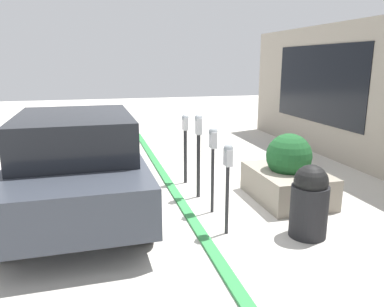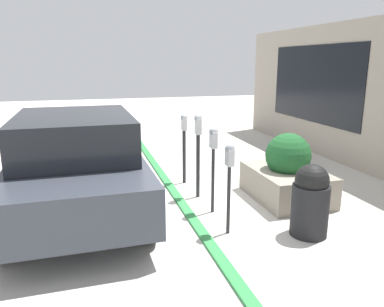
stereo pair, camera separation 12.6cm
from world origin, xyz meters
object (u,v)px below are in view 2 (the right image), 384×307
(parking_meter_middle, at_px, (198,142))
(trash_bin, at_px, (310,200))
(parking_meter_nearest, at_px, (229,169))
(parking_meter_fourth, at_px, (184,138))
(parking_meter_second, at_px, (213,150))
(planter_box, at_px, (287,175))
(parked_car_front, at_px, (77,162))

(parking_meter_middle, height_order, trash_bin, parking_meter_middle)
(parking_meter_nearest, relative_size, parking_meter_fourth, 0.94)
(parking_meter_nearest, bearing_deg, parking_meter_second, -2.80)
(parking_meter_nearest, height_order, planter_box, parking_meter_nearest)
(planter_box, relative_size, trash_bin, 1.50)
(parking_meter_second, relative_size, parking_meter_middle, 0.93)
(parked_car_front, bearing_deg, parking_meter_middle, -87.81)
(parking_meter_second, height_order, parked_car_front, parked_car_front)
(parking_meter_second, height_order, parking_meter_fourth, parking_meter_second)
(parking_meter_fourth, xyz_separation_m, planter_box, (-1.42, -1.57, -0.50))
(parking_meter_nearest, height_order, parking_meter_fourth, parking_meter_fourth)
(parking_meter_middle, bearing_deg, planter_box, -109.12)
(parking_meter_second, xyz_separation_m, trash_bin, (-1.19, -1.08, -0.54))
(parking_meter_nearest, distance_m, parking_meter_second, 0.83)
(parking_meter_middle, xyz_separation_m, parked_car_front, (-0.12, 2.12, -0.19))
(parking_meter_nearest, xyz_separation_m, parking_meter_fourth, (2.47, 0.02, -0.03))
(parking_meter_nearest, xyz_separation_m, parked_car_front, (1.47, 2.11, -0.13))
(parking_meter_fourth, xyz_separation_m, trash_bin, (-2.84, -1.14, -0.43))
(parking_meter_middle, xyz_separation_m, planter_box, (-0.53, -1.54, -0.59))
(parking_meter_second, bearing_deg, parking_meter_nearest, 177.20)
(parking_meter_second, distance_m, parking_meter_fourth, 1.65)
(parking_meter_nearest, bearing_deg, trash_bin, -108.38)
(parking_meter_nearest, relative_size, parked_car_front, 0.30)
(parking_meter_nearest, height_order, trash_bin, parking_meter_nearest)
(parking_meter_middle, relative_size, parking_meter_fourth, 1.08)
(parking_meter_middle, distance_m, parked_car_front, 2.13)
(planter_box, height_order, trash_bin, planter_box)
(parking_meter_fourth, distance_m, parked_car_front, 2.32)
(parked_car_front, height_order, trash_bin, parked_car_front)
(parked_car_front, distance_m, trash_bin, 3.73)
(parking_meter_fourth, relative_size, trash_bin, 1.35)
(parking_meter_nearest, distance_m, parked_car_front, 2.57)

